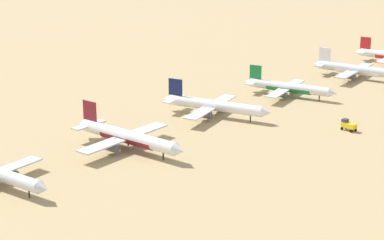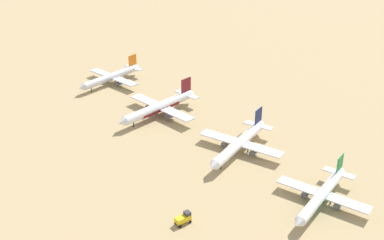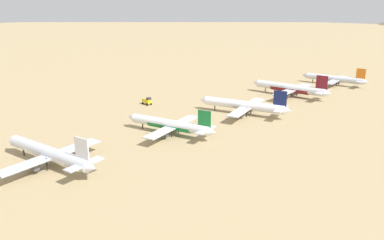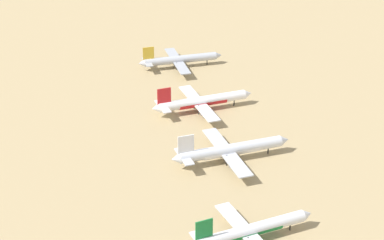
# 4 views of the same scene
# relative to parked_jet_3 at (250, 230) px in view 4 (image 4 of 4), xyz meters

# --- Properties ---
(ground_plane) EXTENTS (1800.00, 1800.00, 0.00)m
(ground_plane) POSITION_rel_parked_jet_3_xyz_m (0.10, 0.90, -3.86)
(ground_plane) COLOR tan
(parked_jet_3) EXTENTS (40.11, 32.80, 11.60)m
(parked_jet_3) POSITION_rel_parked_jet_3_xyz_m (0.00, 0.00, 0.00)
(parked_jet_3) COLOR silver
(parked_jet_3) RESTS_ON ground
(parked_jet_4) EXTENTS (43.42, 35.30, 12.52)m
(parked_jet_4) POSITION_rel_parked_jet_3_xyz_m (8.63, 45.96, 0.31)
(parked_jet_4) COLOR silver
(parked_jet_4) RESTS_ON ground
(parked_jet_5) EXTENTS (41.60, 33.86, 11.99)m
(parked_jet_5) POSITION_rel_parked_jet_3_xyz_m (9.92, 85.91, 0.13)
(parked_jet_5) COLOR white
(parked_jet_5) RESTS_ON ground
(parked_jet_6) EXTENTS (37.89, 30.68, 10.96)m
(parked_jet_6) POSITION_rel_parked_jet_3_xyz_m (12.37, 130.32, -0.17)
(parked_jet_6) COLOR #B2B7C1
(parked_jet_6) RESTS_ON ground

